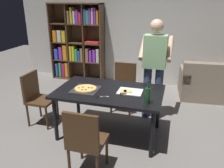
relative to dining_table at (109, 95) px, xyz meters
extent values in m
plane|color=gray|center=(0.00, 0.00, -0.68)|extent=(12.00, 12.00, 0.00)
cube|color=silver|center=(0.00, 2.60, 0.72)|extent=(6.40, 0.10, 2.80)
cube|color=black|center=(0.00, 0.00, 0.05)|extent=(1.60, 0.97, 0.04)
cylinder|color=black|center=(-0.72, -0.40, -0.32)|extent=(0.06, 0.06, 0.71)
cylinder|color=black|center=(0.72, -0.40, -0.32)|extent=(0.06, 0.06, 0.71)
cylinder|color=black|center=(-0.72, 0.40, -0.32)|extent=(0.06, 0.06, 0.71)
cylinder|color=black|center=(0.72, 0.40, -0.32)|extent=(0.06, 0.06, 0.71)
cube|color=#472D19|center=(0.00, -0.88, -0.25)|extent=(0.42, 0.42, 0.04)
cube|color=#472D19|center=(0.00, -1.07, 0.00)|extent=(0.42, 0.04, 0.45)
cylinder|color=#472D19|center=(0.18, -0.70, -0.47)|extent=(0.04, 0.04, 0.41)
cylinder|color=#472D19|center=(-0.18, -0.70, -0.47)|extent=(0.04, 0.04, 0.41)
cylinder|color=#472D19|center=(-0.18, -1.06, -0.47)|extent=(0.04, 0.04, 0.41)
cube|color=#472D19|center=(0.00, 0.88, -0.25)|extent=(0.42, 0.42, 0.04)
cube|color=#472D19|center=(0.00, 1.07, 0.00)|extent=(0.42, 0.04, 0.45)
cylinder|color=#472D19|center=(-0.18, 0.70, -0.47)|extent=(0.04, 0.04, 0.41)
cylinder|color=#472D19|center=(0.18, 0.70, -0.47)|extent=(0.04, 0.04, 0.41)
cylinder|color=#472D19|center=(-0.18, 1.06, -0.47)|extent=(0.04, 0.04, 0.41)
cylinder|color=#472D19|center=(0.18, 1.06, -0.47)|extent=(0.04, 0.04, 0.41)
cube|color=#472D19|center=(-1.20, 0.00, -0.25)|extent=(0.42, 0.42, 0.04)
cube|color=#472D19|center=(-1.39, 0.00, 0.00)|extent=(0.04, 0.42, 0.45)
cylinder|color=#472D19|center=(-1.02, -0.18, -0.47)|extent=(0.04, 0.04, 0.41)
cylinder|color=#472D19|center=(-1.02, 0.18, -0.47)|extent=(0.04, 0.04, 0.41)
cylinder|color=#472D19|center=(-1.38, -0.18, -0.47)|extent=(0.04, 0.04, 0.41)
cylinder|color=#472D19|center=(-1.38, 0.18, -0.47)|extent=(0.04, 0.04, 0.41)
cube|color=gray|center=(1.90, 2.05, -0.48)|extent=(1.77, 1.00, 0.40)
cube|color=gray|center=(1.13, 1.98, -0.18)|extent=(0.24, 0.86, 0.20)
cube|color=#513823|center=(-2.27, 2.35, 0.30)|extent=(0.03, 0.35, 1.95)
cube|color=#513823|center=(-0.90, 2.35, 0.30)|extent=(0.03, 0.35, 1.95)
cube|color=#513823|center=(-1.59, 2.35, 1.26)|extent=(1.40, 0.35, 0.03)
cube|color=#513823|center=(-1.59, 2.35, -0.66)|extent=(1.40, 0.35, 0.03)
cube|color=#513823|center=(-1.59, 2.51, 0.30)|extent=(1.40, 0.03, 1.95)
cube|color=#513823|center=(-1.59, 2.35, -0.17)|extent=(1.34, 0.29, 0.03)
cube|color=#513823|center=(-1.59, 2.35, 0.30)|extent=(1.34, 0.29, 0.03)
cube|color=#513823|center=(-1.59, 2.35, 0.77)|extent=(1.34, 0.29, 0.03)
cube|color=#513823|center=(-1.81, 2.35, 0.30)|extent=(0.03, 0.29, 1.89)
cube|color=#513823|center=(-1.36, 2.35, 0.30)|extent=(0.03, 0.29, 1.89)
cube|color=blue|center=(-2.18, 2.33, -0.46)|extent=(0.06, 0.22, 0.35)
cube|color=green|center=(-2.08, 2.33, -0.44)|extent=(0.06, 0.22, 0.39)
cube|color=#B21E66|center=(-1.98, 2.33, -0.44)|extent=(0.08, 0.22, 0.38)
cube|color=orange|center=(-1.89, 2.33, -0.43)|extent=(0.08, 0.22, 0.40)
cube|color=blue|center=(-2.16, 2.33, -0.02)|extent=(0.09, 0.22, 0.27)
cube|color=purple|center=(-2.03, 2.33, 0.01)|extent=(0.08, 0.22, 0.33)
cube|color=orange|center=(-1.90, 2.33, 0.03)|extent=(0.11, 0.22, 0.39)
cube|color=yellow|center=(-1.74, 2.33, 0.03)|extent=(0.05, 0.22, 0.38)
cube|color=yellow|center=(-1.66, 2.33, 0.03)|extent=(0.06, 0.22, 0.38)
cube|color=green|center=(-1.59, 2.33, -0.01)|extent=(0.06, 0.22, 0.31)
cube|color=blue|center=(-1.51, 2.33, -0.03)|extent=(0.05, 0.22, 0.27)
cube|color=olive|center=(-1.43, 2.33, 0.01)|extent=(0.06, 0.22, 0.34)
cube|color=olive|center=(-1.28, 2.33, 0.01)|extent=(0.07, 0.22, 0.34)
cube|color=purple|center=(-1.19, 2.33, -0.01)|extent=(0.06, 0.22, 0.29)
cube|color=purple|center=(-1.09, 2.33, 0.00)|extent=(0.07, 0.22, 0.32)
cube|color=silver|center=(-0.99, 2.33, 0.01)|extent=(0.07, 0.22, 0.35)
cube|color=orange|center=(-2.16, 2.33, 0.46)|extent=(0.09, 0.22, 0.29)
cube|color=silver|center=(-2.03, 2.33, 0.46)|extent=(0.10, 0.22, 0.29)
cube|color=yellow|center=(-1.90, 2.33, 0.46)|extent=(0.09, 0.22, 0.29)
cube|color=red|center=(-1.14, 2.33, 0.34)|extent=(0.35, 0.25, 0.05)
cube|color=olive|center=(-1.74, 2.33, 0.94)|extent=(0.05, 0.22, 0.31)
cube|color=yellow|center=(-1.66, 2.33, 0.98)|extent=(0.05, 0.22, 0.38)
cube|color=silver|center=(-1.59, 2.33, 0.94)|extent=(0.05, 0.22, 0.30)
cube|color=purple|center=(-1.51, 2.33, 0.95)|extent=(0.06, 0.22, 0.33)
cube|color=red|center=(-1.43, 2.33, 0.92)|extent=(0.06, 0.22, 0.27)
cube|color=blue|center=(-1.30, 2.33, 0.96)|extent=(0.05, 0.22, 0.35)
cube|color=green|center=(-1.24, 2.33, 0.95)|extent=(0.06, 0.22, 0.33)
cube|color=purple|center=(-1.17, 2.33, 0.96)|extent=(0.05, 0.22, 0.36)
cube|color=silver|center=(-1.11, 2.33, 0.97)|extent=(0.04, 0.22, 0.38)
cube|color=purple|center=(-1.04, 2.33, 0.97)|extent=(0.04, 0.22, 0.38)
cube|color=orange|center=(-0.98, 2.33, 0.95)|extent=(0.05, 0.22, 0.33)
cylinder|color=#38476B|center=(0.68, 0.73, -0.20)|extent=(0.14, 0.14, 0.95)
cylinder|color=#38476B|center=(0.48, 0.73, -0.20)|extent=(0.14, 0.14, 0.95)
cube|color=#99CC8C|center=(0.58, 0.73, 0.55)|extent=(0.38, 0.22, 0.55)
sphere|color=#E0B293|center=(0.58, 0.73, 0.96)|extent=(0.22, 0.22, 0.22)
cylinder|color=#E0B293|center=(0.81, 0.91, 0.58)|extent=(0.09, 0.50, 0.39)
cylinder|color=#E0B293|center=(0.35, 0.91, 0.58)|extent=(0.09, 0.50, 0.39)
cube|color=#2D2D33|center=(-0.35, -0.08, 0.08)|extent=(0.40, 0.40, 0.01)
cylinder|color=tan|center=(-0.35, -0.08, 0.09)|extent=(0.34, 0.34, 0.02)
cylinder|color=#EACC6B|center=(-0.35, -0.08, 0.10)|extent=(0.30, 0.30, 0.01)
cylinder|color=#B22819|center=(-0.37, -0.17, 0.11)|extent=(0.04, 0.04, 0.00)
cylinder|color=#B22819|center=(-0.32, -0.16, 0.11)|extent=(0.04, 0.04, 0.00)
cylinder|color=#B22819|center=(-0.25, -0.06, 0.11)|extent=(0.04, 0.04, 0.00)
cylinder|color=#B22819|center=(-0.40, -0.07, 0.11)|extent=(0.04, 0.04, 0.00)
cylinder|color=#B22819|center=(-0.45, -0.11, 0.11)|extent=(0.04, 0.04, 0.00)
cylinder|color=#B22819|center=(-0.30, -0.06, 0.11)|extent=(0.04, 0.04, 0.00)
cube|color=white|center=(0.31, 0.03, 0.08)|extent=(0.36, 0.28, 0.01)
cube|color=#EACC6B|center=(0.28, -0.01, 0.09)|extent=(0.16, 0.13, 0.02)
cube|color=tan|center=(0.22, -0.03, 0.09)|extent=(0.05, 0.09, 0.02)
cube|color=#EACC6B|center=(0.23, -0.03, 0.09)|extent=(0.11, 0.15, 0.02)
cube|color=tan|center=(0.24, -0.09, 0.09)|extent=(0.09, 0.04, 0.02)
cylinder|color=#194723|center=(0.62, -0.30, 0.18)|extent=(0.07, 0.07, 0.22)
cylinder|color=#194723|center=(0.62, -0.30, 0.33)|extent=(0.03, 0.03, 0.08)
cylinder|color=black|center=(0.62, -0.30, 0.38)|extent=(0.03, 0.03, 0.02)
cube|color=silver|center=(0.01, -0.25, 0.08)|extent=(0.11, 0.06, 0.01)
cube|color=silver|center=(0.01, -0.25, 0.08)|extent=(0.12, 0.03, 0.01)
torus|color=black|center=(-0.10, -0.27, 0.08)|extent=(0.06, 0.06, 0.01)
torus|color=black|center=(-0.09, -0.31, 0.08)|extent=(0.06, 0.06, 0.01)
camera|label=1|loc=(0.94, -3.06, 1.39)|focal=36.75mm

